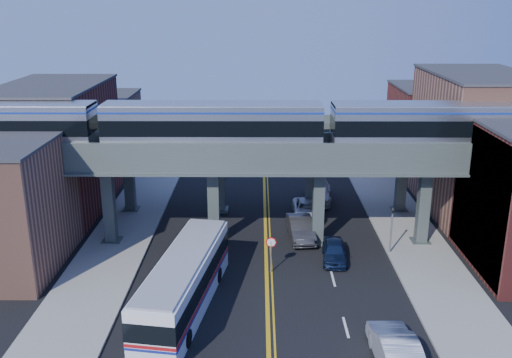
% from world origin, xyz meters
% --- Properties ---
extents(ground, '(120.00, 120.00, 0.00)m').
position_xyz_m(ground, '(0.00, 0.00, 0.00)').
color(ground, black).
rests_on(ground, ground).
extents(sidewalk_west, '(5.00, 70.00, 0.16)m').
position_xyz_m(sidewalk_west, '(-11.50, 10.00, 0.08)').
color(sidewalk_west, gray).
rests_on(sidewalk_west, ground).
extents(sidewalk_east, '(5.00, 70.00, 0.16)m').
position_xyz_m(sidewalk_east, '(11.50, 10.00, 0.08)').
color(sidewalk_east, gray).
rests_on(sidewalk_east, ground).
extents(building_west_b, '(8.00, 14.00, 11.00)m').
position_xyz_m(building_west_b, '(-18.50, 16.00, 5.50)').
color(building_west_b, maroon).
rests_on(building_west_b, ground).
extents(building_west_c, '(8.00, 10.00, 8.00)m').
position_xyz_m(building_west_c, '(-18.50, 29.00, 4.00)').
color(building_west_c, '#935F4C').
rests_on(building_west_c, ground).
extents(building_east_b, '(8.00, 14.00, 12.00)m').
position_xyz_m(building_east_b, '(18.50, 16.00, 6.00)').
color(building_east_b, '#935F4C').
rests_on(building_east_b, ground).
extents(building_east_c, '(8.00, 10.00, 9.00)m').
position_xyz_m(building_east_c, '(18.50, 29.00, 4.50)').
color(building_east_c, maroon).
rests_on(building_east_c, ground).
extents(mural_panel, '(0.10, 9.50, 9.50)m').
position_xyz_m(mural_panel, '(14.55, 4.00, 4.75)').
color(mural_panel, teal).
rests_on(mural_panel, ground).
extents(elevated_viaduct_near, '(52.00, 3.60, 7.40)m').
position_xyz_m(elevated_viaduct_near, '(0.00, 8.00, 6.47)').
color(elevated_viaduct_near, '#404A49').
rests_on(elevated_viaduct_near, ground).
extents(elevated_viaduct_far, '(52.00, 3.60, 7.40)m').
position_xyz_m(elevated_viaduct_far, '(0.00, 15.00, 6.47)').
color(elevated_viaduct_far, '#404A49').
rests_on(elevated_viaduct_far, ground).
extents(transit_train, '(49.29, 3.09, 3.61)m').
position_xyz_m(transit_train, '(-3.93, 8.00, 9.35)').
color(transit_train, black).
rests_on(transit_train, elevated_viaduct_near).
extents(stop_sign, '(0.76, 0.09, 2.63)m').
position_xyz_m(stop_sign, '(0.30, 3.00, 1.76)').
color(stop_sign, slate).
rests_on(stop_sign, ground).
extents(traffic_signal, '(0.15, 0.18, 4.10)m').
position_xyz_m(traffic_signal, '(9.20, 6.00, 2.30)').
color(traffic_signal, slate).
rests_on(traffic_signal, ground).
extents(transit_bus, '(4.70, 12.92, 3.26)m').
position_xyz_m(transit_bus, '(-5.06, -1.83, 1.67)').
color(transit_bus, white).
rests_on(transit_bus, ground).
extents(car_lane_a, '(2.03, 4.34, 1.44)m').
position_xyz_m(car_lane_a, '(4.92, 4.91, 0.72)').
color(car_lane_a, '#0F1B3A').
rests_on(car_lane_a, ground).
extents(car_lane_b, '(2.19, 5.27, 1.70)m').
position_xyz_m(car_lane_b, '(2.76, 8.92, 0.85)').
color(car_lane_b, '#2A292C').
rests_on(car_lane_b, ground).
extents(car_lane_c, '(2.42, 5.19, 1.44)m').
position_xyz_m(car_lane_c, '(3.64, 13.48, 0.72)').
color(car_lane_c, white).
rests_on(car_lane_c, ground).
extents(car_lane_d, '(2.93, 6.08, 1.71)m').
position_xyz_m(car_lane_d, '(5.00, 17.99, 0.85)').
color(car_lane_d, '#BAB8BE').
rests_on(car_lane_d, ground).
extents(car_parked_curb, '(2.13, 5.68, 1.85)m').
position_xyz_m(car_parked_curb, '(6.50, -7.57, 0.93)').
color(car_parked_curb, silver).
rests_on(car_parked_curb, ground).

